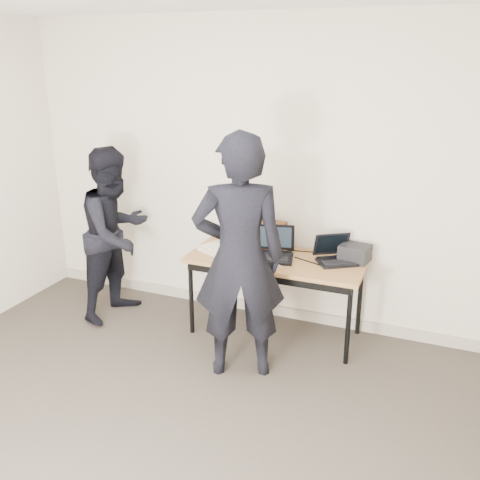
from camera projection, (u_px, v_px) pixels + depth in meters
The scene contains 13 objects.
room at pixel (107, 260), 2.79m from camera, with size 4.60×4.60×2.80m.
desk at pixel (276, 265), 4.57m from camera, with size 1.50×0.66×0.72m.
laptop_beige at pixel (223, 244), 4.72m from camera, with size 0.43×0.43×0.26m.
laptop_center at pixel (273, 250), 4.55m from camera, with size 0.41×0.41×0.27m.
laptop_right at pixel (335, 256), 4.46m from camera, with size 0.41×0.41×0.22m.
leather_satchel at pixel (265, 234), 4.77m from camera, with size 0.37×0.19×0.25m.
tissue at pixel (269, 217), 4.71m from camera, with size 0.13×0.10×0.08m, color white.
equipment_box at pixel (355, 253), 4.47m from camera, with size 0.24×0.20×0.14m, color black.
power_brick at pixel (245, 260), 4.47m from camera, with size 0.07×0.04×0.03m, color black.
cables at pixel (281, 258), 4.53m from camera, with size 1.15×0.46×0.01m.
person_typist at pixel (239, 258), 3.93m from camera, with size 0.69×0.45×1.89m, color black.
person_observer at pixel (116, 234), 4.91m from camera, with size 0.78×0.61×1.60m, color black.
baseboard at pixel (255, 306), 5.18m from camera, with size 4.50×0.03×0.10m, color #A99F8C.
Camera 1 is at (1.62, -2.15, 2.37)m, focal length 40.00 mm.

